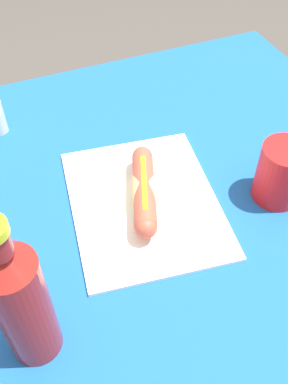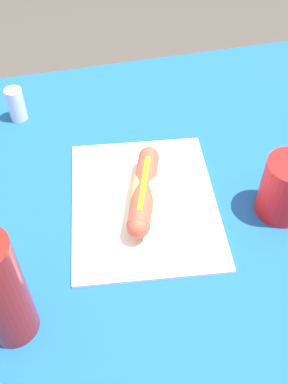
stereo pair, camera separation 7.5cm
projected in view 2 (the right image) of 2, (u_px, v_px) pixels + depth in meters
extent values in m
plane|color=#47423D|center=(153.00, 368.00, 1.30)|extent=(6.00, 6.00, 0.00)
cylinder|color=brown|center=(245.00, 176.00, 1.36)|extent=(0.07, 0.07, 0.69)
cube|color=brown|center=(159.00, 218.00, 0.78)|extent=(0.92, 0.94, 0.03)
cube|color=#19519E|center=(159.00, 212.00, 0.77)|extent=(0.98, 1.00, 0.00)
cube|color=white|center=(144.00, 202.00, 0.78)|extent=(0.35, 0.29, 0.01)
ellipsoid|color=#E5BC75|center=(144.00, 192.00, 0.75)|extent=(0.16, 0.10, 0.05)
cylinder|color=#BC4C38|center=(144.00, 189.00, 0.75)|extent=(0.17, 0.09, 0.04)
sphere|color=#BC4C38|center=(138.00, 227.00, 0.70)|extent=(0.04, 0.04, 0.04)
sphere|color=#BC4C38|center=(149.00, 157.00, 0.81)|extent=(0.04, 0.04, 0.04)
cube|color=yellow|center=(144.00, 182.00, 0.74)|extent=(0.12, 0.05, 0.00)
cylinder|color=red|center=(286.00, 188.00, 0.73)|extent=(0.09, 0.09, 0.11)
cylinder|color=silver|center=(16.00, 104.00, 0.91)|extent=(0.04, 0.04, 0.07)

